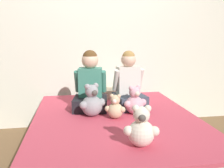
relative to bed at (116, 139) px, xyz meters
name	(u,v)px	position (x,y,z in m)	size (l,w,h in m)	color
ground_plane	(116,160)	(0.00, 0.00, -0.22)	(14.00, 14.00, 0.00)	brown
wall_behind_bed	(102,33)	(0.00, 1.07, 1.03)	(8.00, 0.06, 2.50)	silver
bed	(116,139)	(0.00, 0.00, 0.00)	(1.58, 1.90, 0.45)	#997F60
child_on_left	(90,85)	(-0.22, 0.30, 0.48)	(0.39, 0.37, 0.63)	black
child_on_right	(129,85)	(0.20, 0.30, 0.47)	(0.36, 0.37, 0.62)	#384251
teddy_bear_held_by_left_child	(92,102)	(-0.22, 0.07, 0.36)	(0.26, 0.20, 0.32)	#939399
teddy_bear_held_by_right_child	(135,102)	(0.20, 0.07, 0.35)	(0.24, 0.18, 0.29)	#DBA3B2
teddy_bear_between_children	(115,108)	(-0.01, -0.03, 0.33)	(0.19, 0.15, 0.24)	#D1B78E
teddy_bear_at_foot_of_bed	(141,129)	(0.07, -0.63, 0.35)	(0.25, 0.19, 0.30)	silver
pillow_at_headboard	(105,93)	(0.00, 0.77, 0.28)	(0.54, 0.29, 0.11)	beige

